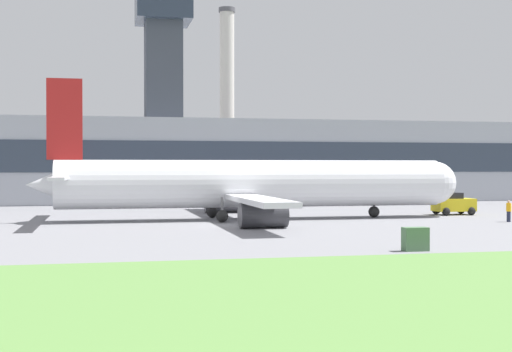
{
  "coord_description": "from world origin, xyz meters",
  "views": [
    {
      "loc": [
        -9.07,
        -48.31,
        4.07
      ],
      "look_at": [
        2.61,
        5.21,
        3.34
      ],
      "focal_mm": 50.0,
      "sensor_mm": 36.0,
      "label": 1
    }
  ],
  "objects": [
    {
      "name": "airplane",
      "position": [
        2.08,
        5.21,
        2.67
      ],
      "size": [
        33.61,
        28.74,
        10.47
      ],
      "color": "silver",
      "rests_on": "ground_plane"
    },
    {
      "name": "ground_plane",
      "position": [
        0.0,
        0.0,
        0.0
      ],
      "size": [
        400.0,
        400.0,
        0.0
      ],
      "primitive_type": "plane",
      "color": "gray"
    },
    {
      "name": "smokestack_left",
      "position": [
        -0.59,
        66.43,
        14.78
      ],
      "size": [
        2.64,
        2.64,
        29.35
      ],
      "color": "beige",
      "rests_on": "ground_plane"
    },
    {
      "name": "pushback_tug",
      "position": [
        20.01,
        6.72,
        0.83
      ],
      "size": [
        3.34,
        2.45,
        1.87
      ],
      "color": "yellow",
      "rests_on": "ground_plane"
    },
    {
      "name": "terminal_building",
      "position": [
        -0.08,
        34.92,
        5.04
      ],
      "size": [
        86.53,
        14.3,
        24.17
      ],
      "color": "#9EA3AD",
      "rests_on": "ground_plane"
    },
    {
      "name": "ground_crew_person",
      "position": [
        20.2,
        -1.26,
        0.81
      ],
      "size": [
        0.5,
        0.5,
        1.59
      ],
      "color": "#23283D",
      "rests_on": "ground_plane"
    },
    {
      "name": "smokestack_right",
      "position": [
        11.05,
        66.03,
        15.04
      ],
      "size": [
        2.7,
        2.7,
        29.86
      ],
      "color": "beige",
      "rests_on": "ground_plane"
    },
    {
      "name": "utility_cabinet",
      "position": [
        5.73,
        -16.5,
        0.57
      ],
      "size": [
        1.21,
        0.62,
        1.14
      ],
      "color": "#4C724C",
      "rests_on": "ground_plane"
    }
  ]
}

